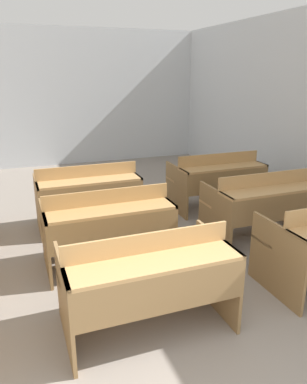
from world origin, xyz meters
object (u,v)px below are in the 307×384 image
Objects in this scene: bench_front_center at (148,277)px; bench_third_right at (217,178)px; bench_second_right at (263,202)px; bench_second_center at (108,223)px; bench_third_center at (88,193)px; wastepaper_bin at (243,179)px.

bench_third_right is at bearing 50.06° from bench_front_center.
bench_front_center and bench_third_right have the same top height.
bench_second_center is at bearing 179.46° from bench_second_right.
bench_second_right and bench_third_center have the same top height.
wastepaper_bin is (2.91, 0.77, -0.30)m from bench_third_center.
bench_third_center is 1.00× the size of bench_third_right.
bench_third_center is 3.87× the size of wastepaper_bin.
wastepaper_bin is at bearing 32.72° from bench_second_center.
bench_second_center is at bearing -147.28° from wastepaper_bin.
bench_second_right reaches higher than wastepaper_bin.
bench_third_center is (-0.02, 2.27, 0.00)m from bench_front_center.
bench_second_center is 1.00× the size of bench_second_right.
bench_third_right is (1.95, 0.03, 0.00)m from bench_third_center.
bench_third_right is 3.87× the size of wastepaper_bin.
bench_front_center reaches higher than wastepaper_bin.
bench_third_center is (-1.92, 1.13, 0.00)m from bench_second_right.
bench_third_right is (1.93, 2.30, 0.00)m from bench_front_center.
bench_second_center is at bearing 91.47° from bench_front_center.
bench_front_center is 4.20m from wastepaper_bin.
bench_third_center is at bearing 90.51° from bench_front_center.
bench_second_right is at bearing -117.58° from wastepaper_bin.
bench_third_center is 1.95m from bench_third_right.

